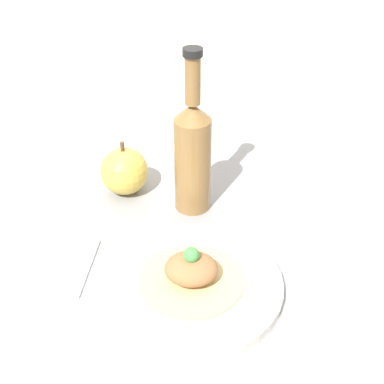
{
  "coord_description": "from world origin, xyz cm",
  "views": [
    {
      "loc": [
        -0.73,
        -64.58,
        57.31
      ],
      "look_at": [
        -4.82,
        3.18,
        10.27
      ],
      "focal_mm": 50.0,
      "sensor_mm": 36.0,
      "label": 1
    }
  ],
  "objects_px": {
    "plate": "(191,284)",
    "cider_bottle": "(193,152)",
    "plated_food": "(191,272)",
    "apple": "(124,171)"
  },
  "relations": [
    {
      "from": "plate",
      "to": "cider_bottle",
      "type": "distance_m",
      "value": 0.23
    },
    {
      "from": "cider_bottle",
      "to": "apple",
      "type": "height_order",
      "value": "cider_bottle"
    },
    {
      "from": "plated_food",
      "to": "apple",
      "type": "xyz_separation_m",
      "value": [
        -0.14,
        0.25,
        0.01
      ]
    },
    {
      "from": "plated_food",
      "to": "cider_bottle",
      "type": "xyz_separation_m",
      "value": [
        -0.01,
        0.21,
        0.08
      ]
    },
    {
      "from": "cider_bottle",
      "to": "apple",
      "type": "distance_m",
      "value": 0.15
    },
    {
      "from": "cider_bottle",
      "to": "apple",
      "type": "xyz_separation_m",
      "value": [
        -0.13,
        0.04,
        -0.07
      ]
    },
    {
      "from": "plate",
      "to": "cider_bottle",
      "type": "bearing_deg",
      "value": 92.87
    },
    {
      "from": "plate",
      "to": "plated_food",
      "type": "relative_size",
      "value": 1.74
    },
    {
      "from": "plated_food",
      "to": "cider_bottle",
      "type": "relative_size",
      "value": 0.53
    },
    {
      "from": "plated_food",
      "to": "apple",
      "type": "bearing_deg",
      "value": 119.14
    }
  ]
}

